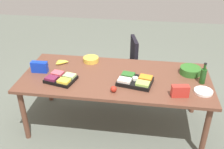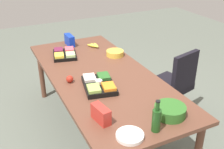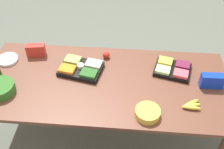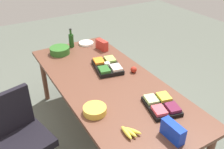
% 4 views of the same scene
% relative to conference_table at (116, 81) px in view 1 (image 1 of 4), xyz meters
% --- Properties ---
extents(ground_plane, '(10.00, 10.00, 0.00)m').
position_rel_conference_table_xyz_m(ground_plane, '(0.00, 0.00, -0.73)').
color(ground_plane, '#5F665B').
extents(conference_table, '(2.47, 1.09, 0.80)m').
position_rel_conference_table_xyz_m(conference_table, '(0.00, 0.00, 0.00)').
color(conference_table, brown).
rests_on(conference_table, ground).
extents(office_chair, '(0.58, 0.58, 0.92)m').
position_rel_conference_table_xyz_m(office_chair, '(-0.01, -1.02, -0.38)').
color(office_chair, gray).
rests_on(office_chair, ground).
extents(veggie_tray, '(0.47, 0.38, 0.09)m').
position_rel_conference_table_xyz_m(veggie_tray, '(-0.27, 0.14, 0.10)').
color(veggie_tray, black).
rests_on(veggie_tray, conference_table).
extents(chip_bag_blue, '(0.22, 0.09, 0.15)m').
position_rel_conference_table_xyz_m(chip_bag_blue, '(1.03, 0.03, 0.14)').
color(chip_bag_blue, '#1236C3').
rests_on(chip_bag_blue, conference_table).
extents(salad_bowl, '(0.33, 0.33, 0.09)m').
position_rel_conference_table_xyz_m(salad_bowl, '(-0.98, -0.22, 0.11)').
color(salad_bowl, '#306926').
rests_on(salad_bowl, conference_table).
extents(banana_bunch, '(0.18, 0.14, 0.04)m').
position_rel_conference_table_xyz_m(banana_bunch, '(0.81, -0.26, 0.09)').
color(banana_bunch, yellow).
rests_on(banana_bunch, conference_table).
extents(fruit_platter, '(0.42, 0.36, 0.07)m').
position_rel_conference_table_xyz_m(fruit_platter, '(0.68, 0.21, 0.10)').
color(fruit_platter, black).
rests_on(fruit_platter, conference_table).
extents(paper_plate_stack, '(0.24, 0.24, 0.03)m').
position_rel_conference_table_xyz_m(paper_plate_stack, '(-1.08, 0.23, 0.08)').
color(paper_plate_stack, white).
rests_on(paper_plate_stack, conference_table).
extents(chip_bowl, '(0.27, 0.27, 0.07)m').
position_rel_conference_table_xyz_m(chip_bowl, '(0.42, -0.38, 0.10)').
color(chip_bowl, gold).
rests_on(chip_bowl, conference_table).
extents(chip_bag_red, '(0.21, 0.11, 0.14)m').
position_rel_conference_table_xyz_m(chip_bag_red, '(-0.80, 0.35, 0.14)').
color(chip_bag_red, red).
rests_on(chip_bag_red, conference_table).
extents(apple_red, '(0.09, 0.09, 0.08)m').
position_rel_conference_table_xyz_m(apple_red, '(-0.02, 0.37, 0.11)').
color(apple_red, '#AB271A').
rests_on(apple_red, conference_table).
extents(wine_bottle, '(0.08, 0.08, 0.28)m').
position_rel_conference_table_xyz_m(wine_bottle, '(-1.10, 0.01, 0.18)').
color(wine_bottle, '#1C4718').
rests_on(wine_bottle, conference_table).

